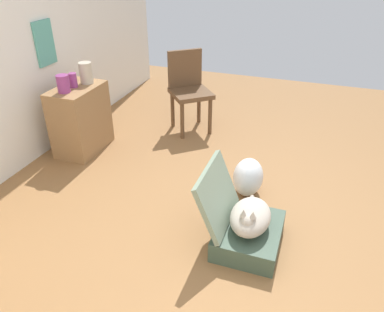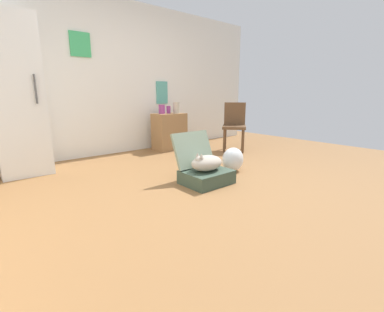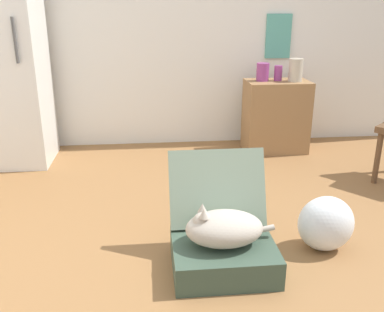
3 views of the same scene
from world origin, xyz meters
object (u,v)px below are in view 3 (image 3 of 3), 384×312
(refrigerator, at_px, (6,50))
(vase_tall, at_px, (263,72))
(plastic_bag_white, at_px, (326,224))
(suitcase_base, at_px, (223,256))
(cat, at_px, (223,228))
(vase_round, at_px, (278,73))
(vase_short, at_px, (296,70))
(side_table, at_px, (276,116))

(refrigerator, relative_size, vase_tall, 12.14)
(plastic_bag_white, bearing_deg, suitcase_base, -166.91)
(suitcase_base, height_order, vase_tall, vase_tall)
(suitcase_base, bearing_deg, cat, 176.93)
(refrigerator, distance_m, vase_round, 2.42)
(suitcase_base, relative_size, vase_round, 3.95)
(refrigerator, bearing_deg, cat, -50.52)
(vase_round, bearing_deg, refrigerator, -178.45)
(cat, relative_size, vase_short, 2.36)
(suitcase_base, distance_m, side_table, 2.13)
(vase_round, bearing_deg, side_table, -90.00)
(suitcase_base, bearing_deg, refrigerator, 129.60)
(suitcase_base, relative_size, plastic_bag_white, 1.66)
(plastic_bag_white, bearing_deg, refrigerator, 141.42)
(vase_tall, bearing_deg, vase_round, -1.68)
(vase_short, bearing_deg, vase_round, 160.29)
(vase_tall, xyz_separation_m, vase_short, (0.30, -0.06, 0.02))
(suitcase_base, xyz_separation_m, cat, (-0.01, 0.00, 0.17))
(plastic_bag_white, relative_size, vase_tall, 2.01)
(suitcase_base, distance_m, vase_round, 2.23)
(suitcase_base, distance_m, cat, 0.17)
(refrigerator, bearing_deg, suitcase_base, -50.40)
(refrigerator, bearing_deg, side_table, 1.19)
(plastic_bag_white, xyz_separation_m, vase_tall, (0.07, 1.82, 0.60))
(vase_tall, bearing_deg, vase_short, -10.96)
(vase_short, height_order, vase_round, vase_short)
(vase_tall, height_order, vase_short, vase_short)
(vase_short, bearing_deg, plastic_bag_white, -101.79)
(cat, distance_m, refrigerator, 2.56)
(refrigerator, relative_size, vase_short, 9.58)
(vase_round, bearing_deg, plastic_bag_white, -96.90)
(suitcase_base, bearing_deg, side_table, 66.51)
(plastic_bag_white, bearing_deg, vase_short, 78.21)
(suitcase_base, bearing_deg, vase_short, 62.48)
(cat, xyz_separation_m, side_table, (0.85, 1.94, 0.09))
(suitcase_base, height_order, refrigerator, refrigerator)
(plastic_bag_white, distance_m, vase_tall, 1.91)
(suitcase_base, relative_size, refrigerator, 0.27)
(side_table, xyz_separation_m, vase_tall, (-0.15, 0.02, 0.42))
(refrigerator, height_order, side_table, refrigerator)
(plastic_bag_white, height_order, vase_tall, vase_tall)
(refrigerator, xyz_separation_m, vase_round, (2.41, 0.07, -0.25))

